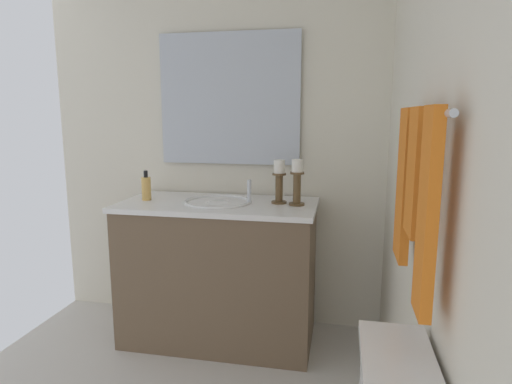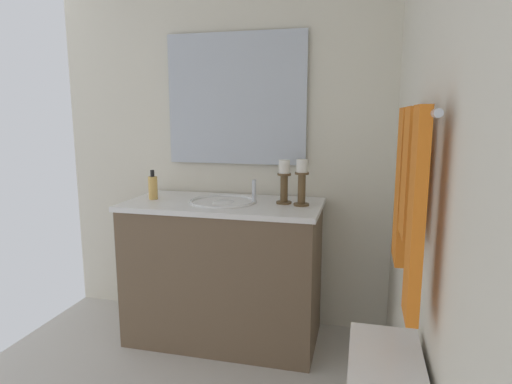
{
  "view_description": "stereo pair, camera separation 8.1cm",
  "coord_description": "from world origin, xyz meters",
  "views": [
    {
      "loc": [
        1.5,
        0.82,
        1.37
      ],
      "look_at": [
        -0.3,
        0.46,
        1.04
      ],
      "focal_mm": 30.39,
      "sensor_mm": 36.0,
      "label": 1
    },
    {
      "loc": [
        1.49,
        0.9,
        1.37
      ],
      "look_at": [
        -0.3,
        0.46,
        1.04
      ],
      "focal_mm": 30.39,
      "sensor_mm": 36.0,
      "label": 2
    }
  ],
  "objects": [
    {
      "name": "vanity_cabinet",
      "position": [
        -0.91,
        0.1,
        0.43
      ],
      "size": [
        0.58,
        1.17,
        0.86
      ],
      "color": "brown",
      "rests_on": "ground"
    },
    {
      "name": "candle_holder_tall",
      "position": [
        -0.93,
        0.57,
        1.0
      ],
      "size": [
        0.09,
        0.09,
        0.26
      ],
      "color": "brown",
      "rests_on": "vanity_cabinet"
    },
    {
      "name": "wall_left",
      "position": [
        -1.24,
        0.0,
        1.23
      ],
      "size": [
        0.04,
        2.22,
        2.45
      ],
      "primitive_type": "cube",
      "color": "silver",
      "rests_on": "ground"
    },
    {
      "name": "towel_bar",
      "position": [
        0.17,
        1.05,
        1.37
      ],
      "size": [
        0.66,
        0.02,
        0.02
      ],
      "primitive_type": "cylinder",
      "rotation": [
        0.0,
        1.57,
        0.0
      ],
      "color": "silver"
    },
    {
      "name": "towel_near_corner",
      "position": [
        0.39,
        1.03,
        1.13
      ],
      "size": [
        0.13,
        0.03,
        0.53
      ],
      "primitive_type": "cube",
      "color": "orange",
      "rests_on": "towel_bar"
    },
    {
      "name": "sink_basin",
      "position": [
        -0.91,
        0.11,
        0.82
      ],
      "size": [
        0.4,
        0.4,
        0.24
      ],
      "color": "white",
      "rests_on": "vanity_cabinet"
    },
    {
      "name": "wall_back",
      "position": [
        0.0,
        1.11,
        1.23
      ],
      "size": [
        2.48,
        0.04,
        2.45
      ],
      "primitive_type": "cube",
      "color": "silver",
      "rests_on": "ground"
    },
    {
      "name": "candle_holder_short",
      "position": [
        -0.96,
        0.46,
        0.99
      ],
      "size": [
        0.09,
        0.09,
        0.26
      ],
      "color": "brown",
      "rests_on": "vanity_cabinet"
    },
    {
      "name": "towel_near_vanity",
      "position": [
        -0.05,
        1.03,
        1.13
      ],
      "size": [
        0.18,
        0.03,
        0.53
      ],
      "primitive_type": "cube",
      "color": "orange",
      "rests_on": "towel_bar"
    },
    {
      "name": "mirror",
      "position": [
        -1.19,
        0.1,
        1.47
      ],
      "size": [
        0.02,
        0.9,
        0.82
      ],
      "primitive_type": "cube",
      "color": "silver"
    },
    {
      "name": "soap_bottle",
      "position": [
        -0.9,
        -0.34,
        0.93
      ],
      "size": [
        0.06,
        0.06,
        0.18
      ],
      "color": "#E5B259",
      "rests_on": "vanity_cabinet"
    },
    {
      "name": "towel_center",
      "position": [
        0.17,
        1.03,
        1.2
      ],
      "size": [
        0.16,
        0.03,
        0.38
      ],
      "primitive_type": "cube",
      "color": "orange",
      "rests_on": "towel_bar"
    }
  ]
}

